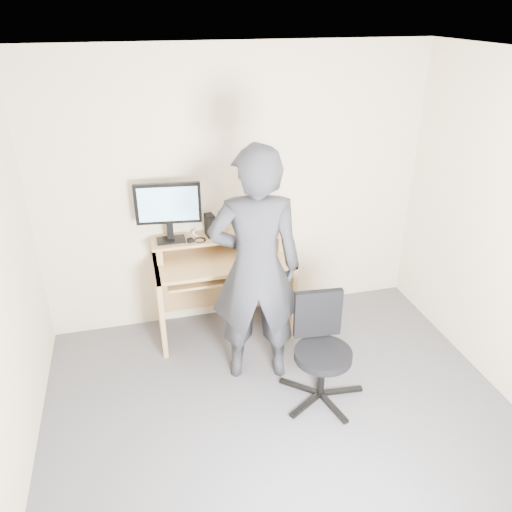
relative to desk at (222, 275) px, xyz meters
name	(u,v)px	position (x,y,z in m)	size (l,w,h in m)	color
ground	(293,441)	(0.20, -1.53, -0.55)	(3.50, 3.50, 0.00)	#57575C
back_wall	(237,192)	(0.20, 0.22, 0.70)	(3.50, 0.02, 2.50)	beige
ceiling	(311,64)	(0.20, -1.53, 1.95)	(3.50, 3.50, 0.02)	white
desk	(222,275)	(0.00, 0.00, 0.00)	(1.20, 0.60, 0.91)	tan
monitor	(168,207)	(-0.43, 0.06, 0.68)	(0.55, 0.15, 0.53)	black
external_drive	(210,226)	(-0.08, 0.08, 0.46)	(0.07, 0.13, 0.20)	black
travel_mug	(223,224)	(0.05, 0.10, 0.46)	(0.08, 0.08, 0.19)	silver
smartphone	(240,233)	(0.19, 0.05, 0.37)	(0.07, 0.13, 0.01)	black
charger	(190,240)	(-0.27, -0.01, 0.38)	(0.04, 0.04, 0.04)	black
headphones	(201,232)	(-0.15, 0.15, 0.37)	(0.16, 0.16, 0.02)	silver
keyboard	(231,271)	(0.05, -0.17, 0.12)	(0.46, 0.18, 0.03)	black
mouse	(259,258)	(0.31, -0.18, 0.22)	(0.10, 0.06, 0.04)	black
office_chair	(321,345)	(0.55, -1.09, -0.09)	(0.64, 0.66, 0.83)	black
person	(256,269)	(0.13, -0.72, 0.42)	(0.71, 0.46, 1.94)	black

